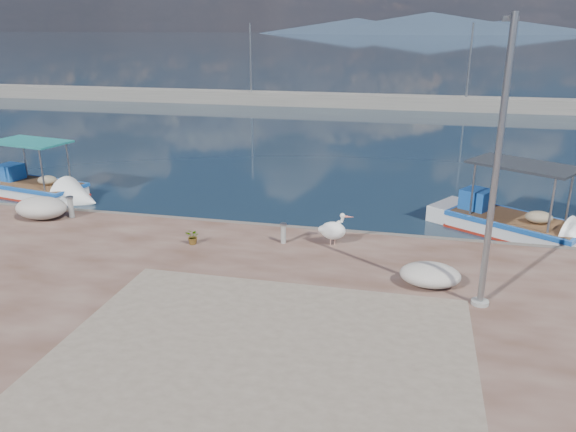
# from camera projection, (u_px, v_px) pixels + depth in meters

# --- Properties ---
(ground) EXTENTS (1400.00, 1400.00, 0.00)m
(ground) POSITION_uv_depth(u_px,v_px,m) (257.00, 305.00, 15.26)
(ground) COLOR #162635
(ground) RESTS_ON ground
(quay_patch) EXTENTS (9.00, 7.00, 0.01)m
(quay_patch) POSITION_uv_depth(u_px,v_px,m) (262.00, 352.00, 12.12)
(quay_patch) COLOR gray
(quay_patch) RESTS_ON quay
(breakwater) EXTENTS (120.00, 2.20, 7.50)m
(breakwater) POSITION_uv_depth(u_px,v_px,m) (376.00, 101.00, 51.99)
(breakwater) COLOR gray
(breakwater) RESTS_ON ground
(mountains) EXTENTS (370.00, 280.00, 22.00)m
(mountains) POSITION_uv_depth(u_px,v_px,m) (425.00, 24.00, 611.21)
(mountains) COLOR #28384C
(mountains) RESTS_ON ground
(boat_left) EXTENTS (6.27, 3.07, 2.89)m
(boat_left) POSITION_uv_depth(u_px,v_px,m) (36.00, 191.00, 25.04)
(boat_left) COLOR white
(boat_left) RESTS_ON ground
(boat_right) EXTENTS (6.51, 5.18, 3.07)m
(boat_right) POSITION_uv_depth(u_px,v_px,m) (513.00, 228.00, 20.39)
(boat_right) COLOR white
(boat_right) RESTS_ON ground
(pelican) EXTENTS (1.13, 0.69, 1.07)m
(pelican) POSITION_uv_depth(u_px,v_px,m) (334.00, 230.00, 17.95)
(pelican) COLOR tan
(pelican) RESTS_ON quay
(lamp_post) EXTENTS (0.44, 0.96, 7.00)m
(lamp_post) POSITION_uv_depth(u_px,v_px,m) (495.00, 178.00, 13.20)
(lamp_post) COLOR gray
(lamp_post) RESTS_ON quay
(bollard_near) EXTENTS (0.22, 0.22, 0.67)m
(bollard_near) POSITION_uv_depth(u_px,v_px,m) (283.00, 232.00, 18.14)
(bollard_near) COLOR gray
(bollard_near) RESTS_ON quay
(bollard_far) EXTENTS (0.26, 0.26, 0.80)m
(bollard_far) POSITION_uv_depth(u_px,v_px,m) (71.00, 206.00, 20.56)
(bollard_far) COLOR gray
(bollard_far) RESTS_ON quay
(potted_plant) EXTENTS (0.55, 0.51, 0.52)m
(potted_plant) POSITION_uv_depth(u_px,v_px,m) (193.00, 237.00, 18.08)
(potted_plant) COLOR #33722D
(potted_plant) RESTS_ON quay
(net_pile_a) EXTENTS (1.92, 1.39, 0.78)m
(net_pile_a) POSITION_uv_depth(u_px,v_px,m) (41.00, 208.00, 20.50)
(net_pile_a) COLOR beige
(net_pile_a) RESTS_ON quay
(net_pile_d) EXTENTS (1.63, 1.23, 0.61)m
(net_pile_d) POSITION_uv_depth(u_px,v_px,m) (430.00, 275.00, 15.18)
(net_pile_d) COLOR beige
(net_pile_d) RESTS_ON quay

